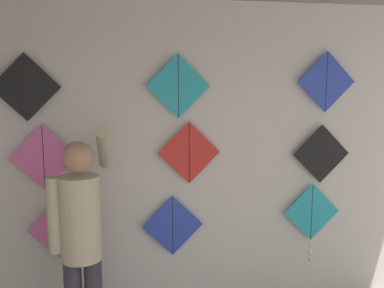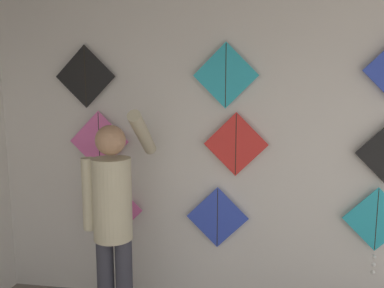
% 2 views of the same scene
% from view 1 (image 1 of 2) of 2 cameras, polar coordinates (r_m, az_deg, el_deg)
% --- Properties ---
extents(back_panel, '(5.10, 0.06, 2.80)m').
position_cam_1_polar(back_panel, '(3.86, -1.25, -2.25)').
color(back_panel, silver).
rests_on(back_panel, ground).
extents(shopkeeper, '(0.46, 0.64, 1.81)m').
position_cam_1_polar(shopkeeper, '(3.29, -14.56, -11.45)').
color(shopkeeper, '#383842').
rests_on(shopkeeper, ground).
extents(kite_0, '(0.55, 0.01, 0.55)m').
position_cam_1_polar(kite_0, '(3.91, -17.04, -10.82)').
color(kite_0, pink).
extents(kite_1, '(0.55, 0.01, 0.55)m').
position_cam_1_polar(kite_1, '(3.91, -2.60, -10.81)').
color(kite_1, blue).
extents(kite_2, '(0.55, 0.04, 0.76)m').
position_cam_1_polar(kite_2, '(4.28, 15.64, -9.24)').
color(kite_2, '#28B2C6').
extents(kite_3, '(0.55, 0.01, 0.55)m').
position_cam_1_polar(kite_3, '(3.76, -19.20, -1.69)').
color(kite_3, pink).
extents(kite_4, '(0.55, 0.01, 0.55)m').
position_cam_1_polar(kite_4, '(3.76, -0.37, -1.17)').
color(kite_4, red).
extents(kite_5, '(0.55, 0.01, 0.55)m').
position_cam_1_polar(kite_5, '(4.16, 16.84, -1.28)').
color(kite_5, black).
extents(kite_6, '(0.55, 0.01, 0.55)m').
position_cam_1_polar(kite_6, '(3.72, -21.30, 7.07)').
color(kite_6, black).
extents(kite_7, '(0.55, 0.01, 0.55)m').
position_cam_1_polar(kite_7, '(3.69, -1.84, 7.72)').
color(kite_7, '#28B2C6').
extents(kite_8, '(0.55, 0.01, 0.55)m').
position_cam_1_polar(kite_8, '(4.11, 17.48, 7.92)').
color(kite_8, blue).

